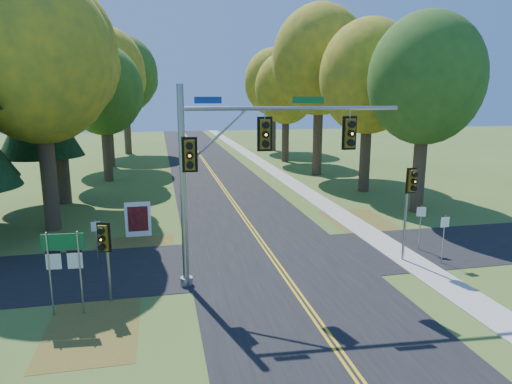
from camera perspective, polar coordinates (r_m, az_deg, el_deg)
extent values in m
plane|color=#3F5F21|center=(20.05, 3.56, -10.30)|extent=(160.00, 160.00, 0.00)
cube|color=black|center=(20.04, 3.56, -10.28)|extent=(8.00, 160.00, 0.02)
cube|color=black|center=(21.84, 2.14, -8.33)|extent=(60.00, 6.00, 0.02)
cube|color=gold|center=(20.01, 3.28, -10.26)|extent=(0.10, 160.00, 0.01)
cube|color=gold|center=(20.06, 3.84, -10.21)|extent=(0.10, 160.00, 0.01)
cube|color=#9E998E|center=(22.42, 19.19, -8.42)|extent=(1.60, 160.00, 0.06)
cube|color=brown|center=(23.17, -15.05, -7.54)|extent=(4.00, 6.00, 0.00)
cube|color=brown|center=(27.69, 13.88, -4.24)|extent=(3.50, 8.00, 0.00)
cube|color=brown|center=(16.86, -19.73, -15.57)|extent=(3.00, 5.00, 0.00)
cylinder|color=#38281C|center=(28.14, -24.52, 2.31)|extent=(0.86, 0.86, 6.75)
ellipsoid|color=gold|center=(27.88, -25.66, 14.90)|extent=(8.00, 8.00, 9.20)
sphere|color=gold|center=(28.71, -21.77, 13.51)|extent=(4.80, 4.80, 4.80)
sphere|color=gold|center=(27.52, -29.16, 16.31)|extent=(4.40, 4.40, 4.40)
cylinder|color=#38281C|center=(31.61, 19.73, 3.04)|extent=(0.83, 0.83, 6.08)
ellipsoid|color=#3D6920|center=(31.29, 20.47, 13.13)|extent=(7.20, 7.20, 8.28)
sphere|color=#3D6920|center=(32.96, 21.52, 11.71)|extent=(4.32, 4.32, 4.32)
sphere|color=#3D6920|center=(30.05, 19.23, 14.67)|extent=(3.96, 3.96, 3.96)
cylinder|color=#38281C|center=(34.91, -23.18, 4.69)|extent=(0.89, 0.89, 7.42)
ellipsoid|color=gold|center=(34.80, -24.13, 15.72)|extent=(8.60, 8.60, 9.89)
sphere|color=gold|center=(35.73, -20.79, 14.47)|extent=(5.16, 5.16, 5.16)
sphere|color=gold|center=(34.38, -27.12, 16.96)|extent=(4.73, 4.73, 4.73)
cylinder|color=#38281C|center=(37.23, 13.49, 4.87)|extent=(0.84, 0.84, 6.30)
ellipsoid|color=gold|center=(36.98, 13.94, 13.83)|extent=(7.60, 7.60, 8.74)
sphere|color=gold|center=(38.65, 15.21, 12.55)|extent=(4.56, 4.56, 4.56)
sphere|color=gold|center=(35.76, 12.57, 15.18)|extent=(4.18, 4.18, 4.18)
cylinder|color=#38281C|center=(42.75, -18.13, 5.04)|extent=(0.81, 0.81, 5.62)
ellipsoid|color=#3D6920|center=(42.48, -18.60, 12.01)|extent=(6.80, 6.80, 7.82)
sphere|color=#3D6920|center=(43.37, -16.58, 11.22)|extent=(4.08, 4.08, 4.08)
sphere|color=#3D6920|center=(41.96, -20.42, 12.82)|extent=(3.74, 3.74, 3.74)
cylinder|color=#38281C|center=(44.18, 7.71, 7.07)|extent=(0.90, 0.90, 7.65)
ellipsoid|color=gold|center=(44.12, 7.98, 16.03)|extent=(8.80, 8.80, 10.12)
sphere|color=gold|center=(45.92, 9.50, 14.73)|extent=(5.28, 5.28, 5.28)
sphere|color=gold|center=(42.87, 6.40, 17.37)|extent=(4.84, 4.84, 4.84)
cylinder|color=#38281C|center=(51.36, -17.88, 6.91)|extent=(0.87, 0.87, 6.98)
ellipsoid|color=gold|center=(51.24, -18.36, 14.00)|extent=(8.20, 8.20, 9.43)
sphere|color=gold|center=(52.30, -16.32, 13.17)|extent=(4.92, 4.92, 4.92)
sphere|color=gold|center=(50.63, -20.19, 14.84)|extent=(4.51, 4.51, 4.51)
cylinder|color=#38281C|center=(52.81, 3.70, 6.98)|extent=(0.82, 0.82, 5.85)
ellipsoid|color=gold|center=(52.60, 3.78, 12.82)|extent=(7.00, 7.00, 8.05)
sphere|color=gold|center=(54.00, 4.92, 12.04)|extent=(4.20, 4.20, 4.20)
sphere|color=gold|center=(51.62, 2.66, 13.63)|extent=(3.85, 3.85, 3.85)
cylinder|color=#38281C|center=(62.09, -15.81, 7.95)|extent=(0.88, 0.88, 7.20)
ellipsoid|color=#3D6920|center=(62.01, -16.17, 13.98)|extent=(8.40, 8.40, 9.66)
sphere|color=#3D6920|center=(63.15, -14.49, 13.26)|extent=(5.04, 5.04, 5.04)
sphere|color=#3D6920|center=(61.32, -17.69, 14.70)|extent=(4.62, 4.62, 4.62)
cylinder|color=#38281C|center=(63.40, 2.12, 8.16)|extent=(0.85, 0.85, 6.53)
ellipsoid|color=gold|center=(63.27, 2.16, 13.58)|extent=(7.80, 7.80, 8.97)
sphere|color=gold|center=(64.78, 3.27, 12.85)|extent=(4.68, 4.68, 4.68)
sphere|color=gold|center=(62.21, 1.09, 14.33)|extent=(4.29, 4.29, 4.29)
cylinder|color=#38281C|center=(35.25, -24.88, 1.31)|extent=(0.50, 0.50, 3.42)
cone|color=black|center=(34.78, -25.53, 8.50)|extent=(5.60, 5.60, 5.45)
cone|color=black|center=(34.83, -26.13, 14.89)|extent=(4.57, 4.57, 5.45)
cylinder|color=gray|center=(18.01, -9.07, 0.34)|extent=(0.25, 0.25, 8.02)
cylinder|color=gray|center=(19.15, -8.68, -10.98)|extent=(0.50, 0.50, 0.34)
cylinder|color=gray|center=(18.08, 4.56, 10.39)|extent=(8.59, 0.73, 0.16)
cylinder|color=gray|center=(17.74, -5.18, 6.63)|extent=(2.59, 0.28, 2.37)
cylinder|color=gray|center=(17.88, 1.10, 9.74)|extent=(0.05, 0.05, 0.41)
cube|color=#72590C|center=(17.93, 1.09, 7.25)|extent=(0.41, 0.37, 1.15)
cube|color=black|center=(17.93, 1.09, 7.25)|extent=(0.60, 0.07, 1.35)
sphere|color=orange|center=(17.67, 1.23, 7.18)|extent=(0.21, 0.21, 0.21)
cylinder|color=black|center=(17.64, 1.23, 8.37)|extent=(0.29, 0.20, 0.27)
cylinder|color=black|center=(17.67, 1.23, 7.18)|extent=(0.29, 0.20, 0.27)
cylinder|color=black|center=(17.71, 1.22, 6.00)|extent=(0.29, 0.20, 0.27)
cylinder|color=gray|center=(18.75, 11.67, 9.61)|extent=(0.05, 0.05, 0.41)
cube|color=#72590C|center=(18.79, 11.57, 7.24)|extent=(0.41, 0.37, 1.15)
cube|color=black|center=(18.79, 11.57, 7.24)|extent=(0.60, 0.07, 1.35)
sphere|color=orange|center=(18.55, 11.85, 7.16)|extent=(0.21, 0.21, 0.21)
cylinder|color=black|center=(18.52, 11.90, 8.29)|extent=(0.29, 0.20, 0.27)
cylinder|color=black|center=(18.55, 11.85, 7.16)|extent=(0.29, 0.20, 0.27)
cylinder|color=black|center=(18.58, 11.80, 6.04)|extent=(0.29, 0.20, 0.27)
cube|color=#72590C|center=(17.61, -8.29, 4.64)|extent=(0.41, 0.37, 1.15)
cube|color=black|center=(17.61, -8.29, 4.64)|extent=(0.60, 0.07, 1.35)
sphere|color=orange|center=(17.34, -8.29, 4.53)|extent=(0.21, 0.21, 0.21)
cylinder|color=black|center=(17.30, -8.32, 5.73)|extent=(0.29, 0.20, 0.27)
cylinder|color=black|center=(17.34, -8.29, 4.53)|extent=(0.29, 0.20, 0.27)
cylinder|color=black|center=(17.40, -8.25, 3.33)|extent=(0.29, 0.20, 0.27)
cube|color=navy|center=(17.65, -6.03, 11.36)|extent=(1.03, 0.11, 0.25)
cube|color=#0C5926|center=(18.22, 6.55, 11.37)|extent=(1.26, 0.13, 0.25)
cylinder|color=gray|center=(22.08, 18.18, -2.83)|extent=(0.12, 0.12, 4.35)
cube|color=#72590C|center=(21.55, 18.81, 1.36)|extent=(0.37, 0.33, 0.99)
cube|color=black|center=(21.55, 18.81, 1.36)|extent=(0.51, 0.08, 1.17)
sphere|color=orange|center=(21.38, 19.17, 1.25)|extent=(0.18, 0.18, 0.18)
cylinder|color=black|center=(21.32, 19.23, 2.08)|extent=(0.25, 0.18, 0.24)
cylinder|color=black|center=(21.38, 19.17, 1.25)|extent=(0.25, 0.18, 0.24)
cylinder|color=black|center=(21.43, 19.11, 0.42)|extent=(0.25, 0.18, 0.24)
cylinder|color=gray|center=(17.96, -17.98, -8.40)|extent=(0.11, 0.11, 3.05)
cube|color=#72590C|center=(17.45, -18.46, -5.40)|extent=(0.39, 0.37, 0.95)
cube|color=black|center=(17.45, -18.46, -5.40)|extent=(0.48, 0.17, 1.13)
sphere|color=orange|center=(17.25, -18.74, -5.61)|extent=(0.17, 0.17, 0.17)
cylinder|color=black|center=(17.17, -18.81, -4.64)|extent=(0.26, 0.21, 0.23)
cylinder|color=black|center=(17.25, -18.74, -5.61)|extent=(0.26, 0.21, 0.23)
cylinder|color=black|center=(17.34, -18.67, -6.57)|extent=(0.26, 0.21, 0.23)
cylinder|color=gray|center=(17.56, -24.36, -9.39)|extent=(0.06, 0.06, 3.05)
cylinder|color=gray|center=(17.28, -21.09, -9.45)|extent=(0.06, 0.06, 3.05)
cube|color=#0D5B2A|center=(17.07, -23.03, -5.72)|extent=(1.42, 0.17, 0.56)
cube|color=silver|center=(17.07, -23.03, -5.72)|extent=(1.22, 0.11, 0.08)
cube|color=silver|center=(17.39, -23.97, -7.95)|extent=(0.51, 0.09, 0.56)
cube|color=black|center=(17.28, -24.07, -6.91)|extent=(0.51, 0.05, 0.10)
cube|color=silver|center=(17.19, -21.68, -7.99)|extent=(0.51, 0.09, 0.56)
cube|color=black|center=(17.08, -21.77, -6.93)|extent=(0.51, 0.05, 0.10)
cube|color=white|center=(25.75, -14.53, -3.33)|extent=(1.38, 0.21, 1.91)
cube|color=maroon|center=(25.63, -14.54, -3.27)|extent=(1.06, 0.04, 1.38)
cube|color=white|center=(25.99, -15.61, -5.07)|extent=(0.09, 0.09, 0.32)
cube|color=white|center=(25.95, -13.26, -4.96)|extent=(0.09, 0.09, 0.32)
cylinder|color=gray|center=(24.20, 19.82, -4.22)|extent=(0.05, 0.05, 2.26)
cube|color=silver|center=(23.97, 19.97, -2.35)|extent=(0.41, 0.19, 0.46)
cylinder|color=gray|center=(22.67, 22.36, -5.50)|extent=(0.05, 0.05, 2.26)
cube|color=silver|center=(22.43, 22.56, -3.51)|extent=(0.43, 0.06, 0.46)
cylinder|color=gray|center=(21.93, -19.28, -6.02)|extent=(0.05, 0.05, 2.14)
cube|color=silver|center=(21.70, -19.41, -4.08)|extent=(0.40, 0.15, 0.44)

